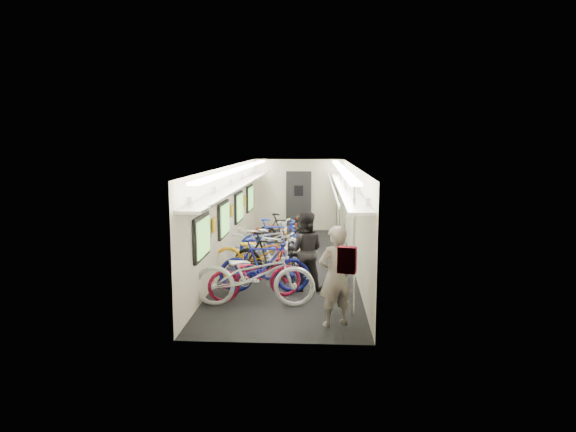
# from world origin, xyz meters

# --- Properties ---
(train_car_shell) EXTENTS (10.00, 10.00, 10.00)m
(train_car_shell) POSITION_xyz_m (-0.36, 0.71, 1.66)
(train_car_shell) COLOR black
(train_car_shell) RESTS_ON ground
(bicycle_0) EXTENTS (2.21, 0.83, 1.15)m
(bicycle_0) POSITION_xyz_m (-0.50, -3.27, 0.58)
(bicycle_0) COLOR silver
(bicycle_0) RESTS_ON ground
(bicycle_1) EXTENTS (1.82, 0.55, 1.09)m
(bicycle_1) POSITION_xyz_m (-0.40, -2.41, 0.54)
(bicycle_1) COLOR navy
(bicycle_1) RESTS_ON ground
(bicycle_2) EXTENTS (1.92, 1.27, 0.95)m
(bicycle_2) POSITION_xyz_m (-0.53, -2.86, 0.48)
(bicycle_2) COLOR maroon
(bicycle_2) RESTS_ON ground
(bicycle_3) EXTENTS (1.87, 1.12, 1.09)m
(bicycle_3) POSITION_xyz_m (-0.34, -1.69, 0.54)
(bicycle_3) COLOR black
(bicycle_3) RESTS_ON ground
(bicycle_4) EXTENTS (2.12, 0.80, 1.10)m
(bicycle_4) POSITION_xyz_m (-0.60, -1.37, 0.55)
(bicycle_4) COLOR #F5A717
(bicycle_4) RESTS_ON ground
(bicycle_5) EXTENTS (1.80, 1.17, 1.05)m
(bicycle_5) POSITION_xyz_m (-0.32, -1.18, 0.53)
(bicycle_5) COLOR silver
(bicycle_5) RESTS_ON ground
(bicycle_6) EXTENTS (2.25, 1.38, 1.12)m
(bicycle_6) POSITION_xyz_m (-0.70, 0.06, 0.56)
(bicycle_6) COLOR silver
(bicycle_6) RESTS_ON ground
(bicycle_7) EXTENTS (1.87, 0.63, 1.11)m
(bicycle_7) POSITION_xyz_m (-0.36, 0.16, 0.55)
(bicycle_7) COLOR #1C30AD
(bicycle_7) RESTS_ON ground
(bicycle_8) EXTENTS (1.74, 0.62, 0.91)m
(bicycle_8) POSITION_xyz_m (-0.38, 1.87, 0.46)
(bicycle_8) COLOR maroon
(bicycle_8) RESTS_ON ground
(bicycle_9) EXTENTS (1.74, 0.74, 1.01)m
(bicycle_9) POSITION_xyz_m (-0.26, 1.72, 0.51)
(bicycle_9) COLOR black
(bicycle_9) RESTS_ON ground
(passenger_near) EXTENTS (0.71, 0.63, 1.65)m
(passenger_near) POSITION_xyz_m (0.93, -4.18, 0.82)
(passenger_near) COLOR gray
(passenger_near) RESTS_ON ground
(passenger_mid) EXTENTS (0.79, 0.62, 1.60)m
(passenger_mid) POSITION_xyz_m (0.39, -2.17, 0.80)
(passenger_mid) COLOR black
(passenger_mid) RESTS_ON ground
(backpack) EXTENTS (0.29, 0.20, 0.38)m
(backpack) POSITION_xyz_m (1.07, -5.02, 1.28)
(backpack) COLOR red
(backpack) RESTS_ON passenger_near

